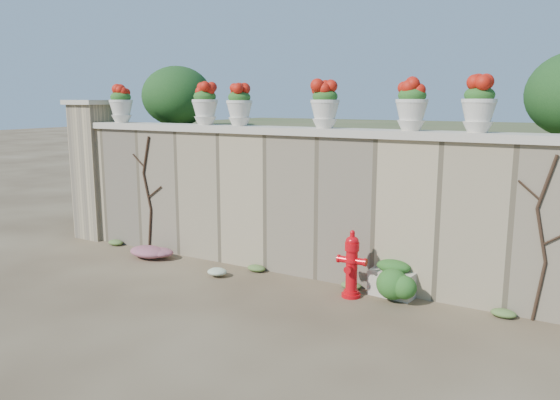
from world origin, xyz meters
The scene contains 19 objects.
ground centered at (0.00, 0.00, 0.00)m, with size 80.00×80.00×0.00m, color #463623.
stone_wall centered at (0.00, 1.80, 1.00)m, with size 8.00×0.40×2.00m, color tan.
wall_cap centered at (0.00, 1.80, 2.05)m, with size 8.10×0.52×0.10m, color beige.
gate_pillar centered at (-4.15, 1.80, 1.26)m, with size 0.72×0.72×2.48m.
raised_fill centered at (0.00, 5.00, 1.00)m, with size 9.00×6.00×2.00m, color #384C23.
back_shrub_left centered at (-3.20, 3.00, 2.55)m, with size 1.30×1.30×1.10m, color #143814.
vine_left centered at (-2.67, 1.58, 0.99)m, with size 0.60×0.04×1.91m.
vine_right centered at (3.23, 1.58, 0.99)m, with size 0.60×0.04×1.91m.
fire_hydrant centered at (1.11, 1.23, 0.44)m, with size 0.37×0.26×0.87m.
planter_box centered at (1.55, 1.55, 0.22)m, with size 0.60×0.39×0.47m.
green_shrub centered at (1.69, 1.32, 0.26)m, with size 0.54×0.49×0.52m, color #1E5119.
magenta_clump centered at (-2.30, 1.26, 0.12)m, with size 0.90×0.60×0.24m, color #CD2982.
white_flowers centered at (-0.81, 0.98, 0.08)m, with size 0.46×0.37×0.17m, color white.
urn_pot_0 centered at (-3.41, 1.80, 2.41)m, with size 0.39×0.39×0.62m.
urn_pot_1 centered at (-1.61, 1.80, 2.41)m, with size 0.40×0.40×0.63m.
urn_pot_2 centered at (-0.97, 1.80, 2.40)m, with size 0.39×0.39×0.60m.
urn_pot_3 centered at (0.43, 1.80, 2.41)m, with size 0.39×0.39×0.62m.
urn_pot_4 centered at (1.62, 1.80, 2.41)m, with size 0.40×0.40×0.63m.
urn_pot_5 centered at (2.42, 1.80, 2.41)m, with size 0.40×0.40×0.63m.
Camera 1 is at (3.68, -4.95, 2.48)m, focal length 35.00 mm.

